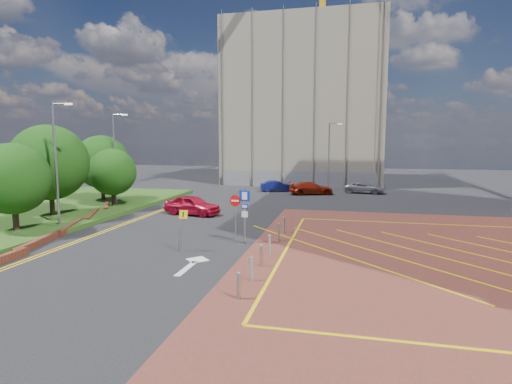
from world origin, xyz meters
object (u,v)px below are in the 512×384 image
(tree_b, at_px, (49,163))
(tree_d, at_px, (102,162))
(car_red_back, at_px, (311,188))
(tree_c, at_px, (112,172))
(car_silver_back, at_px, (364,188))
(sign_cluster, at_px, (241,210))
(lamp_left_far, at_px, (115,154))
(tree_a, at_px, (13,179))
(warning_sign, at_px, (181,225))
(lamp_left_near, at_px, (57,159))
(car_blue_back, at_px, (277,186))
(car_red_left, at_px, (192,205))
(lamp_back, at_px, (330,154))

(tree_b, relative_size, tree_d, 1.11)
(tree_d, distance_m, car_red_back, 21.69)
(tree_c, relative_size, car_silver_back, 1.12)
(sign_cluster, relative_size, car_silver_back, 0.73)
(lamp_left_far, bearing_deg, tree_d, 154.32)
(tree_b, xyz_separation_m, sign_cluster, (15.80, -4.02, -2.28))
(tree_c, height_order, tree_d, tree_d)
(tree_a, relative_size, tree_c, 1.10)
(tree_b, xyz_separation_m, warning_sign, (13.17, -6.40, -2.81))
(tree_c, distance_m, warning_sign, 16.06)
(car_silver_back, bearing_deg, lamp_left_far, 130.44)
(warning_sign, height_order, car_silver_back, warning_sign)
(lamp_left_near, bearing_deg, tree_b, 135.75)
(tree_c, bearing_deg, tree_b, -111.80)
(tree_a, relative_size, tree_d, 0.89)
(tree_d, distance_m, warning_sign, 20.35)
(warning_sign, distance_m, car_red_back, 25.14)
(lamp_left_near, height_order, car_red_back, lamp_left_near)
(tree_b, relative_size, lamp_left_near, 0.84)
(lamp_left_near, distance_m, car_blue_back, 25.83)
(lamp_left_near, bearing_deg, tree_c, 97.69)
(tree_c, bearing_deg, tree_a, -92.86)
(tree_c, height_order, warning_sign, tree_c)
(car_blue_back, relative_size, car_red_back, 0.80)
(car_red_left, height_order, car_silver_back, car_red_left)
(tree_d, relative_size, lamp_left_far, 0.76)
(lamp_left_far, distance_m, car_blue_back, 18.69)
(lamp_left_near, distance_m, car_red_back, 26.20)
(lamp_back, height_order, car_blue_back, lamp_back)
(car_blue_back, bearing_deg, lamp_left_near, 139.30)
(car_red_back, bearing_deg, lamp_left_far, 106.34)
(tree_d, relative_size, car_red_left, 1.33)
(tree_d, relative_size, car_silver_back, 1.38)
(lamp_left_far, xyz_separation_m, sign_cluster, (14.72, -11.02, -2.71))
(tree_b, xyz_separation_m, lamp_back, (19.58, 23.00, 0.12))
(tree_c, bearing_deg, car_red_back, 40.01)
(car_blue_back, distance_m, car_silver_back, 9.97)
(sign_cluster, height_order, car_red_left, sign_cluster)
(tree_b, xyz_separation_m, lamp_left_far, (1.08, 7.00, 0.42))
(tree_d, height_order, lamp_left_far, lamp_left_far)
(lamp_left_near, xyz_separation_m, warning_sign, (10.09, -3.40, -3.23))
(tree_c, relative_size, tree_d, 0.81)
(tree_b, xyz_separation_m, tree_c, (2.00, 5.00, -1.04))
(lamp_back, bearing_deg, car_blue_back, -154.77)
(tree_d, height_order, sign_cluster, tree_d)
(tree_a, xyz_separation_m, sign_cluster, (14.30, 0.98, -1.55))
(lamp_left_near, relative_size, car_red_back, 1.66)
(tree_b, xyz_separation_m, car_red_left, (9.69, 3.85, -3.46))
(tree_d, xyz_separation_m, lamp_left_far, (2.08, -1.00, 0.79))
(car_blue_back, bearing_deg, car_red_left, 150.14)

